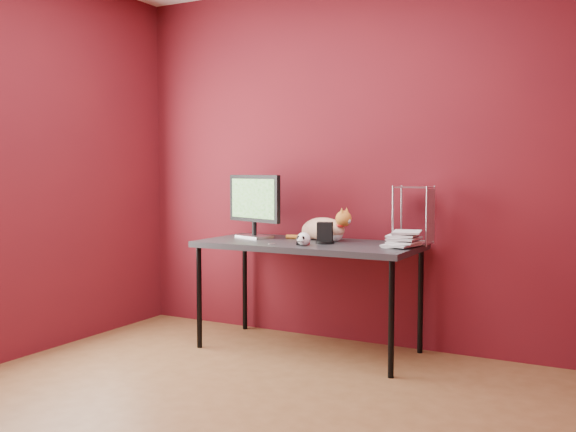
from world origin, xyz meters
The scene contains 11 objects.
room centered at (0.00, 0.00, 1.45)m, with size 3.52×3.52×2.61m.
desk centered at (-0.15, 1.37, 0.70)m, with size 1.50×0.70×0.75m.
monitor centered at (-0.62, 1.44, 1.01)m, with size 0.51×0.24×0.46m.
cat centered at (-0.10, 1.52, 0.83)m, with size 0.51×0.25×0.24m.
skull_mug centered at (-0.08, 1.16, 0.80)m, with size 0.09×0.09×0.09m.
speaker centered at (-0.01, 1.35, 0.82)m, with size 0.13×0.13×0.14m.
book_stack centered at (0.43, 1.41, 1.34)m, with size 0.22×0.27×1.18m.
wire_rack centered at (0.52, 1.58, 0.94)m, with size 0.24×0.20×0.39m.
pocket_knife centered at (-0.12, 1.25, 0.76)m, with size 0.07×0.02×0.01m, color maroon.
black_gadget centered at (-0.12, 1.20, 0.76)m, with size 0.05×0.03×0.02m, color black.
washer centered at (-0.31, 1.15, 0.75)m, with size 0.05×0.05×0.00m, color #A6A5AA.
Camera 1 is at (1.78, -2.53, 1.23)m, focal length 40.00 mm.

